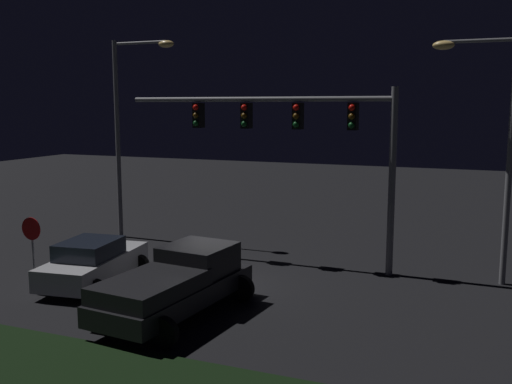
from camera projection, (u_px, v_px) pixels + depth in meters
ground_plane at (216, 285)px, 19.08m from camera, size 80.00×80.00×0.00m
pickup_truck at (179, 280)px, 16.27m from camera, size 3.25×5.58×1.80m
car_sedan at (93, 262)px, 19.12m from camera, size 2.83×4.58×1.51m
traffic_signal_gantry at (299, 129)px, 20.72m from camera, size 10.32×0.56×6.50m
street_lamp_left at (128, 116)px, 25.11m from camera, size 3.02×0.44×8.65m
street_lamp_right at (494, 130)px, 18.63m from camera, size 2.66×0.44×8.07m
stop_sign at (32, 237)px, 19.08m from camera, size 0.76×0.08×2.23m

